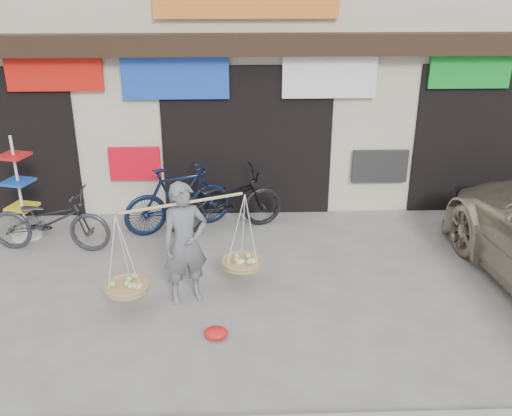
{
  "coord_description": "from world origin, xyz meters",
  "views": [
    {
      "loc": [
        -0.18,
        -6.28,
        4.22
      ],
      "look_at": [
        0.07,
        0.9,
        1.18
      ],
      "focal_mm": 40.0,
      "sensor_mm": 36.0,
      "label": 1
    }
  ],
  "objects_px": {
    "bike_2": "(224,201)",
    "bike_1": "(179,198)",
    "street_vendor": "(185,248)",
    "bike_0": "(50,221)",
    "display_rack": "(21,198)"
  },
  "relations": [
    {
      "from": "bike_2",
      "to": "bike_1",
      "type": "bearing_deg",
      "value": 71.14
    },
    {
      "from": "street_vendor",
      "to": "bike_1",
      "type": "relative_size",
      "value": 1.08
    },
    {
      "from": "bike_0",
      "to": "bike_1",
      "type": "distance_m",
      "value": 2.11
    },
    {
      "from": "street_vendor",
      "to": "display_rack",
      "type": "relative_size",
      "value": 1.17
    },
    {
      "from": "bike_1",
      "to": "display_rack",
      "type": "relative_size",
      "value": 1.09
    },
    {
      "from": "bike_1",
      "to": "bike_2",
      "type": "height_order",
      "value": "bike_1"
    },
    {
      "from": "bike_2",
      "to": "display_rack",
      "type": "height_order",
      "value": "display_rack"
    },
    {
      "from": "street_vendor",
      "to": "bike_1",
      "type": "bearing_deg",
      "value": 75.52
    },
    {
      "from": "street_vendor",
      "to": "bike_0",
      "type": "bearing_deg",
      "value": 123.29
    },
    {
      "from": "bike_0",
      "to": "bike_2",
      "type": "distance_m",
      "value": 2.84
    },
    {
      "from": "display_rack",
      "to": "bike_0",
      "type": "bearing_deg",
      "value": -39.6
    },
    {
      "from": "street_vendor",
      "to": "bike_1",
      "type": "distance_m",
      "value": 2.31
    },
    {
      "from": "bike_0",
      "to": "bike_1",
      "type": "xyz_separation_m",
      "value": [
        1.98,
        0.71,
        0.07
      ]
    },
    {
      "from": "bike_0",
      "to": "display_rack",
      "type": "xyz_separation_m",
      "value": [
        -0.59,
        0.48,
        0.2
      ]
    },
    {
      "from": "bike_1",
      "to": "bike_0",
      "type": "bearing_deg",
      "value": 85.35
    }
  ]
}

